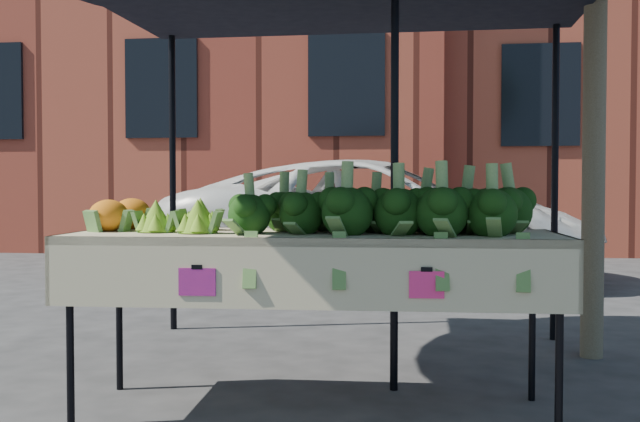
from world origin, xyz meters
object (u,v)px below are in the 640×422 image
Objects in this scene: canopy at (333,144)px; vehicle at (380,64)px; street_tree at (595,35)px; table at (314,323)px.

canopy is 0.61× the size of vehicle.
street_tree is at bearing 29.40° from canopy.
table is at bearing -92.56° from canopy.
vehicle is at bearing 112.34° from street_tree.
table is 0.77× the size of canopy.
street_tree is (1.66, -4.03, -0.49)m from vehicle.
table is 2.75m from street_tree.
table is at bearing -138.25° from street_tree.
street_tree reaches higher than canopy.
table is 1.07m from canopy.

